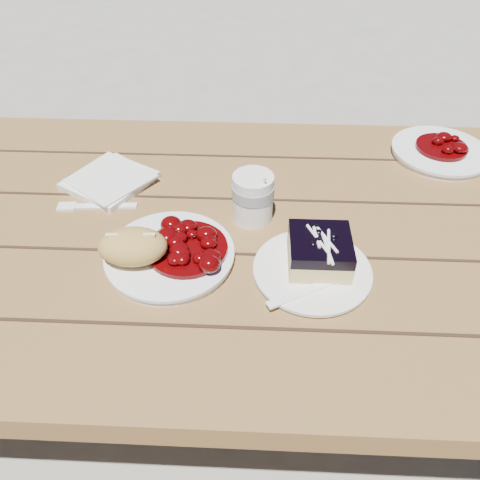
{
  "coord_description": "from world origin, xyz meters",
  "views": [
    {
      "loc": [
        0.16,
        -0.67,
        1.32
      ],
      "look_at": [
        0.14,
        -0.11,
        0.81
      ],
      "focal_mm": 35.0,
      "sensor_mm": 36.0,
      "label": 1
    }
  ],
  "objects_px": {
    "bread_roll": "(133,247)",
    "second_plate": "(440,152)",
    "main_plate": "(170,256)",
    "blueberry_cake": "(319,251)",
    "picnic_table": "(177,281)",
    "coffee_cup": "(253,198)",
    "dessert_plate": "(312,271)"
  },
  "relations": [
    {
      "from": "picnic_table",
      "to": "main_plate",
      "type": "bearing_deg",
      "value": -79.41
    },
    {
      "from": "main_plate",
      "to": "second_plate",
      "type": "distance_m",
      "value": 0.67
    },
    {
      "from": "bread_roll",
      "to": "coffee_cup",
      "type": "height_order",
      "value": "coffee_cup"
    },
    {
      "from": "blueberry_cake",
      "to": "coffee_cup",
      "type": "distance_m",
      "value": 0.17
    },
    {
      "from": "coffee_cup",
      "to": "blueberry_cake",
      "type": "bearing_deg",
      "value": -48.64
    },
    {
      "from": "second_plate",
      "to": "dessert_plate",
      "type": "bearing_deg",
      "value": -129.27
    },
    {
      "from": "dessert_plate",
      "to": "coffee_cup",
      "type": "height_order",
      "value": "coffee_cup"
    },
    {
      "from": "coffee_cup",
      "to": "picnic_table",
      "type": "bearing_deg",
      "value": -171.49
    },
    {
      "from": "bread_roll",
      "to": "blueberry_cake",
      "type": "height_order",
      "value": "bread_roll"
    },
    {
      "from": "main_plate",
      "to": "second_plate",
      "type": "xyz_separation_m",
      "value": [
        0.56,
        0.36,
        0.0
      ]
    },
    {
      "from": "bread_roll",
      "to": "second_plate",
      "type": "height_order",
      "value": "bread_roll"
    },
    {
      "from": "dessert_plate",
      "to": "blueberry_cake",
      "type": "distance_m",
      "value": 0.04
    },
    {
      "from": "blueberry_cake",
      "to": "bread_roll",
      "type": "bearing_deg",
      "value": -177.99
    },
    {
      "from": "dessert_plate",
      "to": "second_plate",
      "type": "relative_size",
      "value": 0.92
    },
    {
      "from": "picnic_table",
      "to": "blueberry_cake",
      "type": "distance_m",
      "value": 0.35
    },
    {
      "from": "bread_roll",
      "to": "dessert_plate",
      "type": "relative_size",
      "value": 0.6
    },
    {
      "from": "main_plate",
      "to": "blueberry_cake",
      "type": "distance_m",
      "value": 0.26
    },
    {
      "from": "bread_roll",
      "to": "second_plate",
      "type": "bearing_deg",
      "value": 31.91
    },
    {
      "from": "blueberry_cake",
      "to": "coffee_cup",
      "type": "relative_size",
      "value": 1.07
    },
    {
      "from": "dessert_plate",
      "to": "coffee_cup",
      "type": "xyz_separation_m",
      "value": [
        -0.1,
        0.14,
        0.04
      ]
    },
    {
      "from": "second_plate",
      "to": "blueberry_cake",
      "type": "bearing_deg",
      "value": -129.48
    },
    {
      "from": "main_plate",
      "to": "dessert_plate",
      "type": "xyz_separation_m",
      "value": [
        0.24,
        -0.02,
        -0.0
      ]
    },
    {
      "from": "blueberry_cake",
      "to": "picnic_table",
      "type": "bearing_deg",
      "value": 158.62
    },
    {
      "from": "dessert_plate",
      "to": "second_plate",
      "type": "height_order",
      "value": "second_plate"
    },
    {
      "from": "picnic_table",
      "to": "main_plate",
      "type": "distance_m",
      "value": 0.2
    },
    {
      "from": "main_plate",
      "to": "coffee_cup",
      "type": "distance_m",
      "value": 0.19
    },
    {
      "from": "second_plate",
      "to": "bread_roll",
      "type": "bearing_deg",
      "value": -148.09
    },
    {
      "from": "bread_roll",
      "to": "second_plate",
      "type": "relative_size",
      "value": 0.55
    },
    {
      "from": "blueberry_cake",
      "to": "second_plate",
      "type": "height_order",
      "value": "blueberry_cake"
    },
    {
      "from": "main_plate",
      "to": "bread_roll",
      "type": "bearing_deg",
      "value": -160.02
    },
    {
      "from": "main_plate",
      "to": "second_plate",
      "type": "bearing_deg",
      "value": 32.95
    },
    {
      "from": "second_plate",
      "to": "coffee_cup",
      "type": "bearing_deg",
      "value": -150.05
    }
  ]
}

